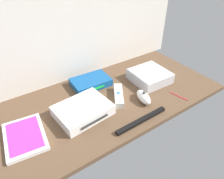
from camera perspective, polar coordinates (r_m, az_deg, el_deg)
The scene contains 10 objects.
ground_plane at distance 93.72cm, azimuth 0.00°, elevation -2.47°, with size 100.00×48.00×2.00cm, color brown.
back_wall at distance 98.07cm, azimuth -8.68°, elevation 20.66°, with size 110.00×1.20×64.00cm, color silver.
game_console at distance 83.53cm, azimuth -8.06°, elevation -5.72°, with size 22.39×17.96×4.40cm.
mini_computer at distance 104.29cm, azimuth 10.39°, elevation 3.73°, with size 17.50×17.50×5.30cm.
game_case at distance 81.26cm, azimuth -23.04°, elevation -11.87°, with size 15.75×20.47×1.56cm.
network_router at distance 100.21cm, azimuth -5.91°, elevation 2.08°, with size 18.55×13.00×3.40cm.
remote_wand at distance 91.24cm, azimuth 1.85°, elevation -1.73°, with size 10.94×14.44×3.40cm.
remote_nunchuk at distance 90.63cm, azimuth 8.76°, elevation -2.08°, with size 6.69×10.77×5.10cm.
sensor_bar at distance 81.54cm, azimuth 8.20°, elevation -8.44°, with size 24.00×1.80×1.40cm, color black.
stylus_pen at distance 97.85cm, azimuth 18.02°, elevation -1.66°, with size 0.70×0.70×9.00cm, color red.
Camera 1 is at (-41.31, -60.68, 57.27)cm, focal length 32.95 mm.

